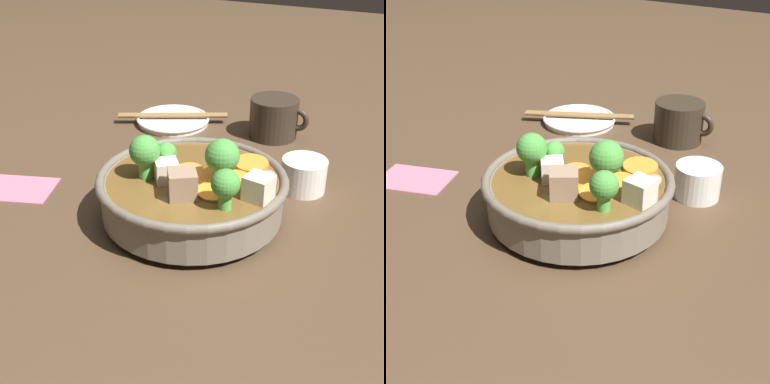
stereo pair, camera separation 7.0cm
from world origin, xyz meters
The scene contains 7 objects.
ground_plane centered at (0.00, 0.00, 0.00)m, with size 3.00×3.00×0.00m, color #4C3826.
stirfry_bowl centered at (0.00, 0.00, 0.04)m, with size 0.25×0.25×0.12m.
side_saucer centered at (-0.18, 0.28, 0.01)m, with size 0.14×0.14×0.01m.
tea_cup centered at (0.11, 0.14, 0.02)m, with size 0.07×0.07×0.05m.
dark_mug centered at (0.01, 0.31, 0.04)m, with size 0.11×0.08×0.07m.
napkin centered at (-0.27, -0.04, 0.00)m, with size 0.13×0.11×0.00m.
chopsticks_pair centered at (-0.18, 0.28, 0.02)m, with size 0.19×0.10×0.01m.
Camera 2 is at (0.32, -0.52, 0.39)m, focal length 50.00 mm.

